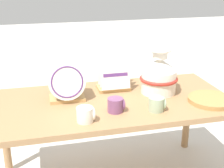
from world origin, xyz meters
name	(u,v)px	position (x,y,z in m)	size (l,w,h in m)	color
display_table	(112,110)	(0.00, 0.00, 0.57)	(1.53, 0.74, 0.64)	#9E754C
ceramic_vase	(159,74)	(0.34, 0.06, 0.76)	(0.25, 0.25, 0.31)	white
dish_rack_round_plates	(67,85)	(-0.28, 0.07, 0.74)	(0.23, 0.17, 0.25)	tan
dish_rack_square_plates	(113,79)	(0.06, 0.19, 0.71)	(0.22, 0.16, 0.22)	tan
wicker_charger_stack	(211,100)	(0.60, -0.17, 0.65)	(0.28, 0.28, 0.03)	#AD7F47
mug_plum_glaze	(116,105)	(-0.02, -0.17, 0.68)	(0.10, 0.09, 0.08)	#7A4770
mug_sage_glaze	(157,104)	(0.22, -0.21, 0.68)	(0.10, 0.09, 0.08)	#9EB28E
mug_cream_glaze	(86,114)	(-0.21, -0.25, 0.68)	(0.10, 0.09, 0.08)	silver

